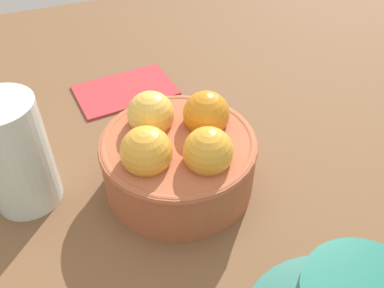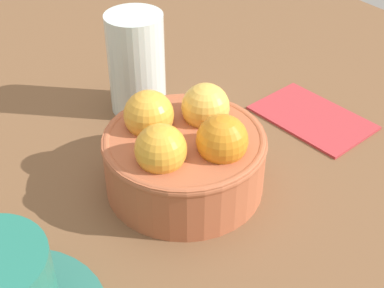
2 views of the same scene
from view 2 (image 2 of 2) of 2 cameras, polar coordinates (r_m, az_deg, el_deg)
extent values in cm
cube|color=brown|center=(54.72, -0.73, -5.70)|extent=(132.18, 100.15, 3.56)
cylinder|color=#AD5938|center=(51.67, -0.77, -1.87)|extent=(15.04, 15.04, 5.80)
torus|color=#AD5938|center=(50.15, -0.79, 0.36)|extent=(15.24, 15.24, 1.00)
sphere|color=gold|center=(46.67, -3.27, -0.58)|extent=(4.54, 4.54, 4.54)
sphere|color=orange|center=(47.75, 3.15, 0.40)|extent=(4.62, 4.62, 4.62)
sphere|color=#EAB549|center=(52.04, 1.41, 3.85)|extent=(4.62, 4.62, 4.62)
sphere|color=gold|center=(51.05, -4.51, 3.02)|extent=(4.71, 4.71, 4.71)
cylinder|color=silver|center=(62.12, -5.78, 8.33)|extent=(6.38, 6.38, 11.52)
cube|color=#B23338|center=(63.98, 12.38, 2.81)|extent=(13.48, 9.47, 0.60)
camera|label=1|loc=(0.43, -46.23, 22.09)|focal=38.59mm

